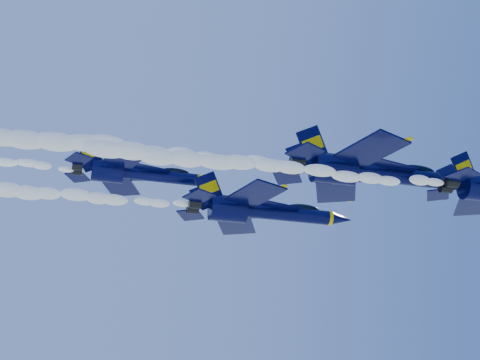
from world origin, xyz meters
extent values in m
ellipsoid|color=#030530|center=(18.14, -10.10, 150.38)|extent=(1.47, 2.55, 6.05)
cube|color=#030530|center=(19.84, -6.32, 150.43)|extent=(5.07, 6.01, 0.17)
cube|color=#030530|center=(16.06, -11.10, 151.84)|extent=(3.08, 0.97, 3.31)
cube|color=#030530|center=(16.06, -9.11, 151.84)|extent=(3.08, 0.97, 3.31)
cylinder|color=black|center=(14.83, -10.72, 150.33)|extent=(1.13, 1.04, 1.04)
cylinder|color=black|center=(14.83, -9.49, 150.33)|extent=(1.13, 1.04, 1.04)
ellipsoid|color=white|center=(-2.31, -10.10, 150.12)|extent=(33.35, 1.71, 1.54)
cylinder|color=#030530|center=(11.98, -6.12, 152.86)|extent=(10.27, 1.71, 1.71)
ellipsoid|color=#030530|center=(4.79, -6.12, 152.80)|extent=(1.78, 3.08, 7.31)
cone|color=#030530|center=(18.60, -6.12, 152.86)|extent=(2.97, 1.71, 1.71)
cylinder|color=#E8C200|center=(17.23, -6.12, 152.86)|extent=(0.40, 1.78, 1.78)
ellipsoid|color=black|center=(13.92, -6.12, 153.72)|extent=(4.11, 1.34, 1.13)
cube|color=#E8C200|center=(13.92, -6.12, 153.37)|extent=(4.79, 1.14, 0.21)
cube|color=#030530|center=(6.85, -10.68, 152.86)|extent=(6.12, 7.25, 0.21)
cube|color=#030530|center=(6.85, -1.55, 152.86)|extent=(6.12, 7.25, 0.21)
cube|color=#E8C200|center=(8.44, -10.68, 152.97)|extent=(2.75, 5.72, 0.11)
cube|color=#E8C200|center=(8.44, -1.55, 152.97)|extent=(2.75, 5.72, 0.11)
cube|color=#030530|center=(2.28, -7.32, 154.57)|extent=(3.72, 1.17, 4.00)
cube|color=#030530|center=(2.28, -4.92, 154.57)|extent=(3.72, 1.17, 4.00)
cylinder|color=black|center=(0.80, -6.86, 152.75)|extent=(1.37, 1.26, 1.26)
cylinder|color=black|center=(0.80, -5.38, 152.75)|extent=(1.37, 1.26, 1.26)
cube|color=#E8C200|center=(8.56, -6.12, 153.75)|extent=(12.56, 0.40, 0.09)
ellipsoid|color=white|center=(-16.45, -6.12, 152.54)|extent=(33.35, 2.07, 1.86)
cylinder|color=#030530|center=(4.04, 6.49, 153.07)|extent=(10.08, 1.68, 1.68)
ellipsoid|color=#030530|center=(-3.02, 6.49, 153.01)|extent=(1.75, 3.02, 7.17)
cone|color=#030530|center=(10.53, 6.49, 153.07)|extent=(2.91, 1.68, 1.68)
cylinder|color=#E8C200|center=(9.19, 6.49, 153.07)|extent=(0.39, 1.75, 1.75)
ellipsoid|color=black|center=(5.94, 6.49, 153.91)|extent=(4.03, 1.31, 1.11)
cube|color=#E8C200|center=(5.94, 6.49, 153.57)|extent=(4.70, 1.12, 0.20)
cube|color=#030530|center=(-1.00, 2.01, 153.07)|extent=(6.00, 7.12, 0.20)
cube|color=#030530|center=(-1.00, 10.97, 153.07)|extent=(6.00, 7.12, 0.20)
cube|color=#E8C200|center=(0.56, 2.01, 153.18)|extent=(2.70, 5.61, 0.11)
cube|color=#E8C200|center=(0.56, 10.97, 153.18)|extent=(2.70, 5.61, 0.11)
cube|color=#030530|center=(-5.48, 5.32, 154.75)|extent=(3.65, 1.15, 3.93)
cube|color=#030530|center=(-5.48, 7.67, 154.75)|extent=(3.65, 1.15, 3.93)
cylinder|color=black|center=(-6.94, 5.77, 152.95)|extent=(1.34, 1.23, 1.23)
cylinder|color=black|center=(-6.94, 7.22, 152.95)|extent=(1.34, 1.23, 1.23)
cube|color=#E8C200|center=(0.68, 6.49, 153.94)|extent=(12.32, 0.39, 0.09)
ellipsoid|color=white|center=(-24.17, 6.49, 152.74)|extent=(33.35, 2.03, 1.82)
cylinder|color=#030530|center=(-10.45, 10.02, 157.90)|extent=(8.85, 1.47, 1.47)
ellipsoid|color=#030530|center=(-16.64, 10.02, 157.85)|extent=(1.53, 2.65, 6.29)
cone|color=#030530|center=(-4.74, 10.02, 157.90)|extent=(2.56, 1.47, 1.47)
cylinder|color=#E8C200|center=(-5.92, 10.02, 157.90)|extent=(0.34, 1.53, 1.53)
ellipsoid|color=black|center=(-8.77, 10.02, 158.64)|extent=(3.54, 1.15, 0.97)
cube|color=#E8C200|center=(-8.77, 10.02, 158.34)|extent=(4.13, 0.98, 0.18)
cube|color=#030530|center=(-14.87, 6.09, 157.90)|extent=(5.27, 6.25, 0.18)
cube|color=#030530|center=(-14.87, 13.95, 157.90)|extent=(5.27, 6.25, 0.18)
cube|color=#E8C200|center=(-13.49, 6.09, 158.00)|extent=(2.37, 4.92, 0.10)
cube|color=#E8C200|center=(-13.49, 13.95, 158.00)|extent=(2.37, 4.92, 0.10)
cube|color=#030530|center=(-18.80, 8.99, 159.38)|extent=(3.20, 1.01, 3.45)
cube|color=#030530|center=(-18.80, 11.05, 159.38)|extent=(3.20, 1.01, 3.45)
cylinder|color=black|center=(-20.08, 9.38, 157.80)|extent=(1.18, 1.08, 1.08)
cylinder|color=black|center=(-20.08, 10.66, 157.80)|extent=(1.18, 1.08, 1.08)
cube|color=#E8C200|center=(-13.39, 10.02, 158.67)|extent=(10.81, 0.34, 0.08)
camera|label=1|loc=(-18.38, -61.11, 122.92)|focal=50.00mm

